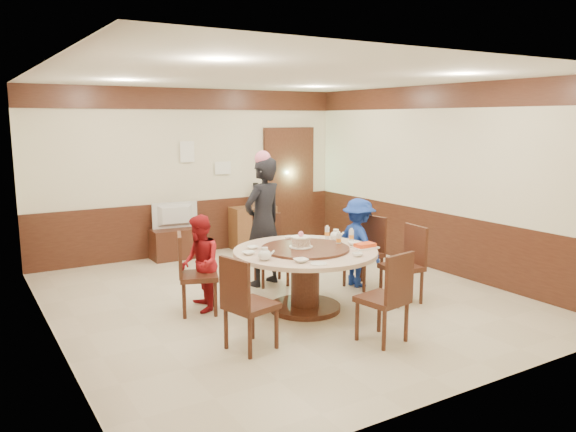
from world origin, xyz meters
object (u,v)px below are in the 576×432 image
person_blue (359,243)px  shrimp_platter (365,246)px  banquet_table (305,267)px  person_red (200,263)px  person_standing (263,222)px  birthday_cake (301,242)px  tv_stand (177,243)px  thermos (256,196)px  television (176,216)px  side_cabinet (253,227)px

person_blue → shrimp_platter: 0.95m
banquet_table → person_red: person_red is taller
person_standing → shrimp_platter: (0.58, -1.51, -0.11)m
person_red → birthday_cake: bearing=72.8°
birthday_cake → shrimp_platter: 0.78m
birthday_cake → shrimp_platter: birthday_cake is taller
birthday_cake → tv_stand: birthday_cake is taller
tv_stand → thermos: thermos is taller
shrimp_platter → television: television is taller
person_red → thermos: size_ratio=3.08×
banquet_table → television: television is taller
person_blue → shrimp_platter: person_blue is taller
banquet_table → side_cabinet: 3.47m
person_blue → banquet_table: bearing=110.5°
person_blue → shrimp_platter: bearing=145.3°
television → person_red: bearing=81.8°
person_blue → birthday_cake: 1.32m
shrimp_platter → banquet_table: bearing=154.4°
birthday_cake → tv_stand: bearing=96.6°
birthday_cake → television: 3.27m
birthday_cake → television: bearing=96.6°
tv_stand → side_cabinet: (1.44, 0.03, 0.12)m
person_red → thermos: person_red is taller
person_standing → shrimp_platter: 1.62m
person_blue → thermos: 2.87m
banquet_table → birthday_cake: 0.32m
television → side_cabinet: 1.48m
television → thermos: bearing=-172.8°
shrimp_platter → side_cabinet: shrimp_platter is taller
side_cabinet → person_red: bearing=-128.3°
shrimp_platter → tv_stand: size_ratio=0.35×
person_red → tv_stand: size_ratio=1.38×
birthday_cake → banquet_table: bearing=-37.6°
shrimp_platter → television: (-1.08, 3.60, -0.06)m
banquet_table → person_blue: 1.27m
banquet_table → shrimp_platter: size_ratio=5.76×
person_red → shrimp_platter: 2.00m
birthday_cake → side_cabinet: 3.48m
person_standing → side_cabinet: person_standing is taller
shrimp_platter → birthday_cake: bearing=153.6°
birthday_cake → tv_stand: size_ratio=0.33×
person_red → shrimp_platter: (1.75, -0.95, 0.19)m
person_blue → birthday_cake: (-1.22, -0.43, 0.23)m
person_red → side_cabinet: 3.41m
tv_stand → birthday_cake: bearing=-83.4°
birthday_cake → thermos: size_ratio=0.74×
shrimp_platter → side_cabinet: bearing=84.3°
person_standing → side_cabinet: size_ratio=2.23×
person_red → television: (0.67, 2.64, 0.13)m
tv_stand → shrimp_platter: bearing=-73.3°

